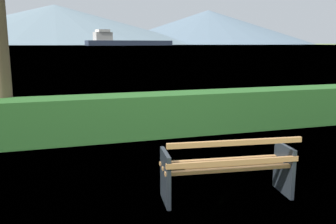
# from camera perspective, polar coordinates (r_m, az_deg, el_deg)

# --- Properties ---
(ground_plane) EXTENTS (1400.00, 1400.00, 0.00)m
(ground_plane) POSITION_cam_1_polar(r_m,az_deg,el_deg) (5.01, 9.06, -13.08)
(ground_plane) COLOR olive
(water_surface) EXTENTS (620.00, 620.00, 0.00)m
(water_surface) POSITION_cam_1_polar(r_m,az_deg,el_deg) (312.65, -17.07, 10.05)
(water_surface) COLOR #7A99A8
(water_surface) RESTS_ON ground_plane
(park_bench) EXTENTS (1.77, 0.76, 0.87)m
(park_bench) POSITION_cam_1_polar(r_m,az_deg,el_deg) (4.80, 9.45, -8.70)
(park_bench) COLOR #A0703F
(park_bench) RESTS_ON ground_plane
(hedge_row) EXTENTS (12.27, 0.81, 0.93)m
(hedge_row) POSITION_cam_1_polar(r_m,az_deg,el_deg) (7.97, -1.79, -0.41)
(hedge_row) COLOR #285B23
(hedge_row) RESTS_ON ground_plane
(cargo_ship_large) EXTENTS (71.79, 24.15, 12.10)m
(cargo_ship_large) POSITION_cam_1_polar(r_m,az_deg,el_deg) (291.07, -6.99, 11.07)
(cargo_ship_large) COLOR #2D384C
(cargo_ship_large) RESTS_ON water_surface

